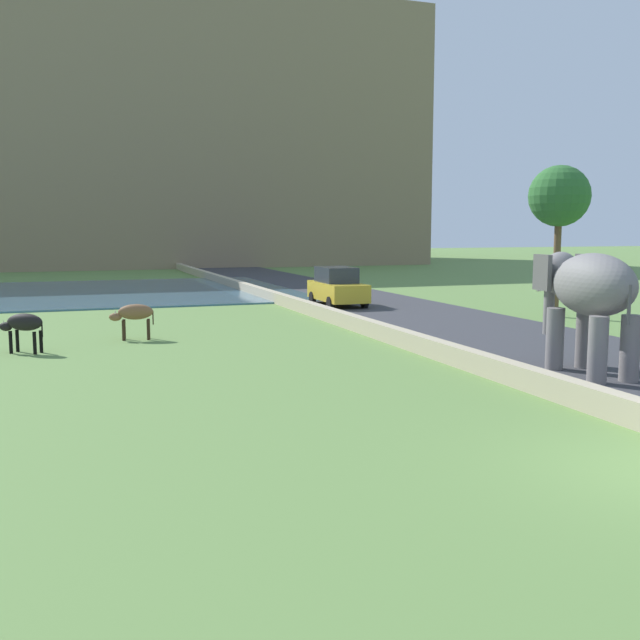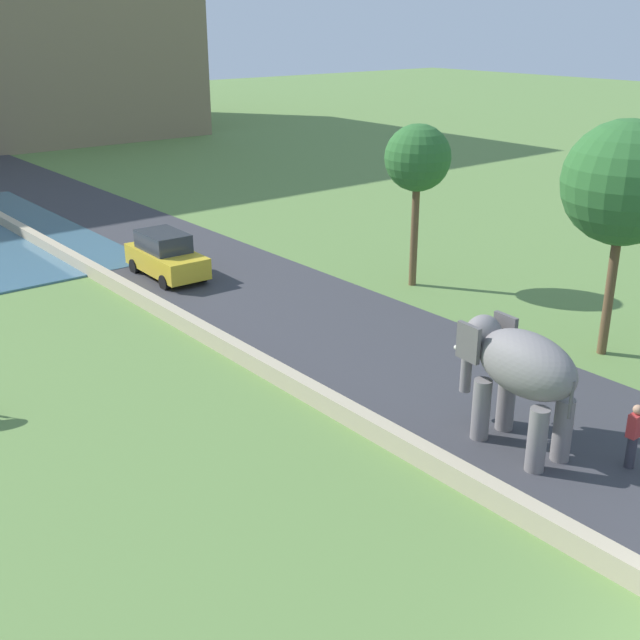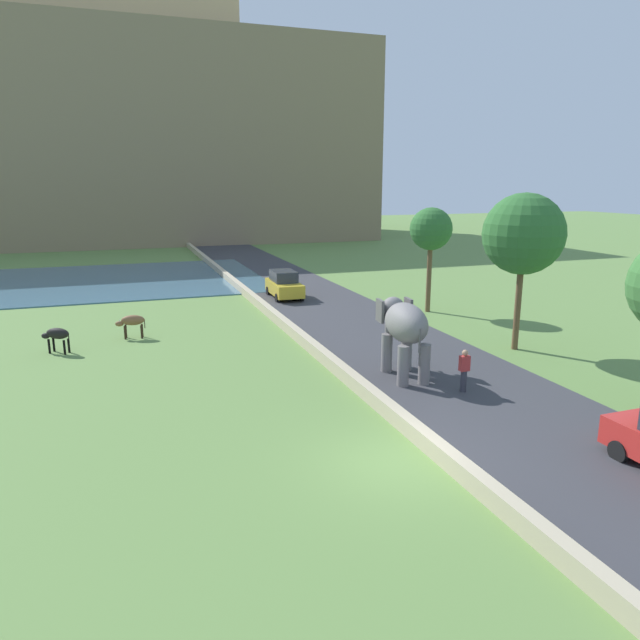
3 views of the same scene
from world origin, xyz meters
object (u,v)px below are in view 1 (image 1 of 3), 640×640
object	(u,v)px
elephant	(588,292)
cow_brown	(134,314)
cow_black	(23,324)
car_yellow	(337,287)

from	to	relation	value
elephant	cow_brown	size ratio (longest dim) A/B	2.49
elephant	cow_brown	bearing A→B (deg)	135.57
cow_black	car_yellow	bearing A→B (deg)	34.12
car_yellow	cow_black	size ratio (longest dim) A/B	2.99
elephant	cow_black	world-z (taller)	elephant
elephant	cow_brown	distance (m)	13.74
car_yellow	cow_brown	size ratio (longest dim) A/B	2.86
car_yellow	cow_black	world-z (taller)	car_yellow
car_yellow	cow_brown	xyz separation A→B (m)	(-9.76, -7.25, -0.06)
cow_black	cow_brown	xyz separation A→B (m)	(3.23, 1.55, 0.00)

